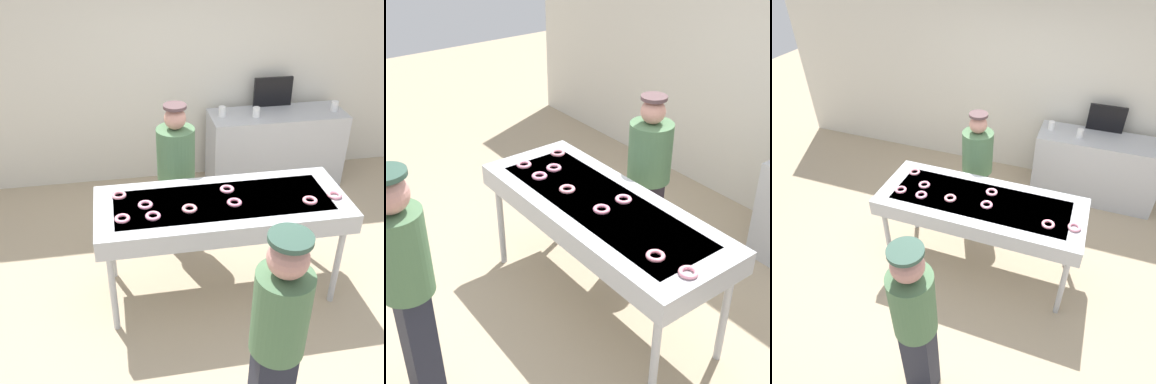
{
  "view_description": "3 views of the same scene",
  "coord_description": "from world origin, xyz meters",
  "views": [
    {
      "loc": [
        -0.82,
        -3.23,
        3.12
      ],
      "look_at": [
        -0.24,
        0.1,
        1.02
      ],
      "focal_mm": 44.17,
      "sensor_mm": 36.0,
      "label": 1
    },
    {
      "loc": [
        2.57,
        -2.14,
        3.02
      ],
      "look_at": [
        -0.34,
        0.05,
        0.89
      ],
      "focal_mm": 49.97,
      "sensor_mm": 36.0,
      "label": 2
    },
    {
      "loc": [
        0.83,
        -2.76,
        3.3
      ],
      "look_at": [
        -0.22,
        0.11,
        0.94
      ],
      "focal_mm": 33.72,
      "sensor_mm": 36.0,
      "label": 3
    }
  ],
  "objects": [
    {
      "name": "ground_plane",
      "position": [
        0.0,
        0.0,
        0.0
      ],
      "size": [
        16.0,
        16.0,
        0.0
      ],
      "primitive_type": "plane",
      "color": "tan"
    },
    {
      "name": "back_wall",
      "position": [
        0.0,
        2.27,
        1.52
      ],
      "size": [
        8.0,
        0.12,
        3.04
      ],
      "primitive_type": "cube",
      "color": "silver",
      "rests_on": "ground"
    },
    {
      "name": "fryer_conveyor",
      "position": [
        0.0,
        0.0,
        0.89
      ],
      "size": [
        2.13,
        0.83,
        0.98
      ],
      "color": "#B7BABF",
      "rests_on": "ground"
    },
    {
      "name": "strawberry_donut_0",
      "position": [
        0.09,
        -0.07,
        0.99
      ],
      "size": [
        0.17,
        0.17,
        0.03
      ],
      "primitive_type": "torus",
      "rotation": [
        0.0,
        0.0,
        1.07
      ],
      "color": "pink",
      "rests_on": "fryer_conveyor"
    },
    {
      "name": "strawberry_donut_1",
      "position": [
        0.95,
        -0.1,
        0.99
      ],
      "size": [
        0.18,
        0.18,
        0.03
      ],
      "primitive_type": "torus",
      "rotation": [
        0.0,
        0.0,
        2.3
      ],
      "color": "pink",
      "rests_on": "fryer_conveyor"
    },
    {
      "name": "strawberry_donut_2",
      "position": [
        0.72,
        -0.14,
        0.99
      ],
      "size": [
        0.17,
        0.17,
        0.03
      ],
      "primitive_type": "torus",
      "rotation": [
        0.0,
        0.0,
        0.92
      ],
      "color": "pink",
      "rests_on": "fryer_conveyor"
    },
    {
      "name": "strawberry_donut_3",
      "position": [
        -0.64,
        0.02,
        0.99
      ],
      "size": [
        0.14,
        0.14,
        0.03
      ],
      "primitive_type": "torus",
      "rotation": [
        0.0,
        0.0,
        0.13
      ],
      "color": "pink",
      "rests_on": "fryer_conveyor"
    },
    {
      "name": "strawberry_donut_4",
      "position": [
        -0.6,
        -0.15,
        0.99
      ],
      "size": [
        0.17,
        0.17,
        0.03
      ],
      "primitive_type": "torus",
      "rotation": [
        0.0,
        0.0,
        0.67
      ],
      "color": "pink",
      "rests_on": "fryer_conveyor"
    },
    {
      "name": "strawberry_donut_5",
      "position": [
        -0.85,
        0.21,
        0.99
      ],
      "size": [
        0.18,
        0.18,
        0.03
      ],
      "primitive_type": "torus",
      "rotation": [
        0.0,
        0.0,
        2.34
      ],
      "color": "pink",
      "rests_on": "fryer_conveyor"
    },
    {
      "name": "strawberry_donut_6",
      "position": [
        -0.84,
        -0.14,
        0.99
      ],
      "size": [
        0.16,
        0.16,
        0.03
      ],
      "primitive_type": "torus",
      "rotation": [
        0.0,
        0.0,
        0.41
      ],
      "color": "pink",
      "rests_on": "fryer_conveyor"
    },
    {
      "name": "strawberry_donut_7",
      "position": [
        -0.3,
        -0.09,
        0.99
      ],
      "size": [
        0.16,
        0.16,
        0.03
      ],
      "primitive_type": "torus",
      "rotation": [
        0.0,
        0.0,
        1.16
      ],
      "color": "pink",
      "rests_on": "fryer_conveyor"
    },
    {
      "name": "strawberry_donut_8",
      "position": [
        0.08,
        0.15,
        0.99
      ],
      "size": [
        0.17,
        0.17,
        0.03
      ],
      "primitive_type": "torus",
      "rotation": [
        0.0,
        0.0,
        0.87
      ],
      "color": "pink",
      "rests_on": "fryer_conveyor"
    },
    {
      "name": "worker_baker",
      "position": [
        -0.28,
        0.76,
        0.89
      ],
      "size": [
        0.37,
        0.37,
        1.55
      ],
      "rotation": [
        0.0,
        0.0,
        3.0
      ],
      "color": "#2D262F",
      "rests_on": "ground"
    },
    {
      "name": "customer_waiting",
      "position": [
        -0.01,
        -1.47,
        0.97
      ],
      "size": [
        0.32,
        0.32,
        1.71
      ],
      "rotation": [
        0.0,
        0.0,
        -0.17
      ],
      "color": "#1F212F",
      "rests_on": "ground"
    },
    {
      "name": "prep_counter",
      "position": [
        1.1,
        1.82,
        0.47
      ],
      "size": [
        1.64,
        0.58,
        0.95
      ],
      "primitive_type": "cube",
      "color": "#B7BABF",
      "rests_on": "ground"
    },
    {
      "name": "paper_cup_0",
      "position": [
        0.81,
        1.76,
        1.01
      ],
      "size": [
        0.08,
        0.08,
        0.12
      ],
      "primitive_type": "cylinder",
      "color": "white",
      "rests_on": "prep_counter"
    },
    {
      "name": "paper_cup_1",
      "position": [
        0.42,
        1.85,
        1.01
      ],
      "size": [
        0.08,
        0.08,
        0.12
      ],
      "primitive_type": "cylinder",
      "color": "white",
      "rests_on": "prep_counter"
    },
    {
      "name": "paper_cup_2",
      "position": [
        1.8,
        1.78,
        1.01
      ],
      "size": [
        0.08,
        0.08,
        0.12
      ],
      "primitive_type": "cylinder",
      "color": "white",
      "rests_on": "prep_counter"
    },
    {
      "name": "menu_display",
      "position": [
        1.1,
        2.06,
        1.13
      ],
      "size": [
        0.48,
        0.04,
        0.36
      ],
      "primitive_type": "cube",
      "color": "black",
      "rests_on": "prep_counter"
    }
  ]
}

